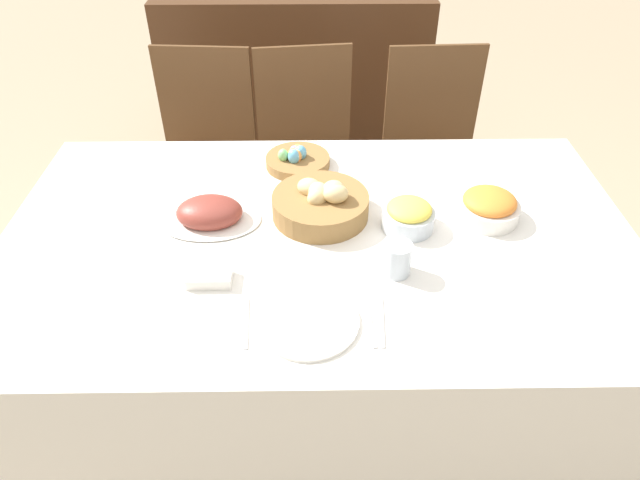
{
  "coord_description": "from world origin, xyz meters",
  "views": [
    {
      "loc": [
        -0.01,
        -1.34,
        1.81
      ],
      "look_at": [
        0.0,
        -0.08,
        0.81
      ],
      "focal_mm": 32.0,
      "sensor_mm": 36.0,
      "label": 1
    }
  ],
  "objects_px": {
    "butter_dish": "(210,277)",
    "ham_platter": "(210,214)",
    "sideboard": "(296,84)",
    "carrot_bowl": "(489,206)",
    "chair_far_center": "(307,156)",
    "spoon": "(382,321)",
    "chair_far_right": "(432,155)",
    "drinking_cup": "(397,259)",
    "bread_basket": "(321,203)",
    "knife": "(369,321)",
    "chair_far_left": "(206,157)",
    "dinner_plate": "(308,321)",
    "pineapple_bowl": "(409,215)",
    "fork": "(246,323)",
    "egg_basket": "(297,160)"
  },
  "relations": [
    {
      "from": "sideboard",
      "to": "butter_dish",
      "type": "bearing_deg",
      "value": -95.58
    },
    {
      "from": "chair_far_left",
      "to": "dinner_plate",
      "type": "height_order",
      "value": "chair_far_left"
    },
    {
      "from": "chair_far_right",
      "to": "spoon",
      "type": "xyz_separation_m",
      "value": [
        -0.37,
        -1.26,
        0.26
      ]
    },
    {
      "from": "dinner_plate",
      "to": "knife",
      "type": "xyz_separation_m",
      "value": [
        0.15,
        0.0,
        -0.0
      ]
    },
    {
      "from": "sideboard",
      "to": "egg_basket",
      "type": "xyz_separation_m",
      "value": [
        0.04,
        -1.33,
        0.29
      ]
    },
    {
      "from": "drinking_cup",
      "to": "butter_dish",
      "type": "xyz_separation_m",
      "value": [
        -0.5,
        -0.03,
        -0.03
      ]
    },
    {
      "from": "fork",
      "to": "spoon",
      "type": "bearing_deg",
      "value": -3.88
    },
    {
      "from": "chair_far_right",
      "to": "sideboard",
      "type": "xyz_separation_m",
      "value": [
        -0.63,
        0.81,
        -0.01
      ]
    },
    {
      "from": "chair_far_right",
      "to": "butter_dish",
      "type": "bearing_deg",
      "value": -129.09
    },
    {
      "from": "knife",
      "to": "drinking_cup",
      "type": "xyz_separation_m",
      "value": [
        0.09,
        0.19,
        0.05
      ]
    },
    {
      "from": "egg_basket",
      "to": "fork",
      "type": "relative_size",
      "value": 1.31
    },
    {
      "from": "chair_far_right",
      "to": "sideboard",
      "type": "bearing_deg",
      "value": 125.0
    },
    {
      "from": "chair_far_right",
      "to": "fork",
      "type": "distance_m",
      "value": 1.47
    },
    {
      "from": "bread_basket",
      "to": "carrot_bowl",
      "type": "bearing_deg",
      "value": -2.08
    },
    {
      "from": "drinking_cup",
      "to": "bread_basket",
      "type": "bearing_deg",
      "value": 127.0
    },
    {
      "from": "dinner_plate",
      "to": "chair_far_center",
      "type": "bearing_deg",
      "value": 90.5
    },
    {
      "from": "ham_platter",
      "to": "carrot_bowl",
      "type": "height_order",
      "value": "carrot_bowl"
    },
    {
      "from": "spoon",
      "to": "drinking_cup",
      "type": "relative_size",
      "value": 1.79
    },
    {
      "from": "egg_basket",
      "to": "pineapple_bowl",
      "type": "distance_m",
      "value": 0.49
    },
    {
      "from": "drinking_cup",
      "to": "carrot_bowl",
      "type": "bearing_deg",
      "value": 38.69
    },
    {
      "from": "chair_far_center",
      "to": "spoon",
      "type": "height_order",
      "value": "chair_far_center"
    },
    {
      "from": "chair_far_left",
      "to": "butter_dish",
      "type": "distance_m",
      "value": 1.16
    },
    {
      "from": "chair_far_left",
      "to": "spoon",
      "type": "xyz_separation_m",
      "value": [
        0.65,
        -1.26,
        0.26
      ]
    },
    {
      "from": "bread_basket",
      "to": "ham_platter",
      "type": "relative_size",
      "value": 0.96
    },
    {
      "from": "carrot_bowl",
      "to": "knife",
      "type": "height_order",
      "value": "carrot_bowl"
    },
    {
      "from": "chair_far_center",
      "to": "ham_platter",
      "type": "relative_size",
      "value": 3.13
    },
    {
      "from": "knife",
      "to": "drinking_cup",
      "type": "relative_size",
      "value": 1.79
    },
    {
      "from": "chair_far_right",
      "to": "pineapple_bowl",
      "type": "relative_size",
      "value": 6.11
    },
    {
      "from": "sideboard",
      "to": "ham_platter",
      "type": "xyz_separation_m",
      "value": [
        -0.22,
        -1.65,
        0.3
      ]
    },
    {
      "from": "pineapple_bowl",
      "to": "carrot_bowl",
      "type": "distance_m",
      "value": 0.25
    },
    {
      "from": "pineapple_bowl",
      "to": "knife",
      "type": "height_order",
      "value": "pineapple_bowl"
    },
    {
      "from": "chair_far_center",
      "to": "drinking_cup",
      "type": "relative_size",
      "value": 10.15
    },
    {
      "from": "sideboard",
      "to": "carrot_bowl",
      "type": "height_order",
      "value": "sideboard"
    },
    {
      "from": "carrot_bowl",
      "to": "dinner_plate",
      "type": "xyz_separation_m",
      "value": [
        -0.55,
        -0.43,
        -0.04
      ]
    },
    {
      "from": "carrot_bowl",
      "to": "dinner_plate",
      "type": "distance_m",
      "value": 0.7
    },
    {
      "from": "butter_dish",
      "to": "ham_platter",
      "type": "bearing_deg",
      "value": 97.55
    },
    {
      "from": "carrot_bowl",
      "to": "butter_dish",
      "type": "relative_size",
      "value": 1.59
    },
    {
      "from": "sideboard",
      "to": "spoon",
      "type": "relative_size",
      "value": 8.3
    },
    {
      "from": "pineapple_bowl",
      "to": "dinner_plate",
      "type": "distance_m",
      "value": 0.49
    },
    {
      "from": "bread_basket",
      "to": "fork",
      "type": "distance_m",
      "value": 0.49
    },
    {
      "from": "bread_basket",
      "to": "ham_platter",
      "type": "xyz_separation_m",
      "value": [
        -0.34,
        -0.03,
        -0.02
      ]
    },
    {
      "from": "chair_far_center",
      "to": "carrot_bowl",
      "type": "distance_m",
      "value": 1.04
    },
    {
      "from": "spoon",
      "to": "drinking_cup",
      "type": "distance_m",
      "value": 0.2
    },
    {
      "from": "spoon",
      "to": "egg_basket",
      "type": "bearing_deg",
      "value": 110.44
    },
    {
      "from": "butter_dish",
      "to": "chair_far_left",
      "type": "bearing_deg",
      "value": 100.3
    },
    {
      "from": "chair_far_left",
      "to": "spoon",
      "type": "relative_size",
      "value": 5.66
    },
    {
      "from": "drinking_cup",
      "to": "pineapple_bowl",
      "type": "bearing_deg",
      "value": 73.82
    },
    {
      "from": "chair_far_left",
      "to": "fork",
      "type": "xyz_separation_m",
      "value": [
        0.31,
        -1.26,
        0.26
      ]
    },
    {
      "from": "chair_far_center",
      "to": "spoon",
      "type": "distance_m",
      "value": 1.3
    },
    {
      "from": "dinner_plate",
      "to": "spoon",
      "type": "height_order",
      "value": "dinner_plate"
    }
  ]
}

